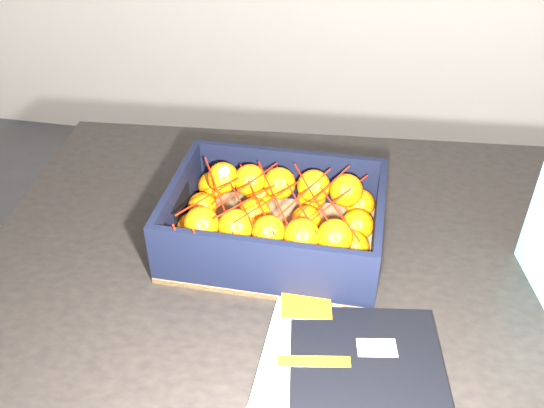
# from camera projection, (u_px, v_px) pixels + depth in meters

# --- Properties ---
(table) EXTENTS (1.26, 0.90, 0.75)m
(table) POSITION_uv_depth(u_px,v_px,m) (329.00, 293.00, 1.09)
(table) COLOR black
(table) RESTS_ON ground
(magazine_stack) EXTENTS (0.29, 0.31, 0.02)m
(magazine_stack) POSITION_uv_depth(u_px,v_px,m) (346.00, 386.00, 0.80)
(magazine_stack) COLOR silver
(magazine_stack) RESTS_ON table
(produce_crate) EXTENTS (0.35, 0.27, 0.11)m
(produce_crate) POSITION_uv_depth(u_px,v_px,m) (275.00, 228.00, 1.02)
(produce_crate) COLOR olive
(produce_crate) RESTS_ON table
(clementine_heap) EXTENTS (0.33, 0.25, 0.10)m
(clementine_heap) POSITION_uv_depth(u_px,v_px,m) (276.00, 219.00, 1.01)
(clementine_heap) COLOR #E15B04
(clementine_heap) RESTS_ON produce_crate
(mesh_net) EXTENTS (0.29, 0.24, 0.09)m
(mesh_net) POSITION_uv_depth(u_px,v_px,m) (269.00, 200.00, 0.98)
(mesh_net) COLOR #B41406
(mesh_net) RESTS_ON clementine_heap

